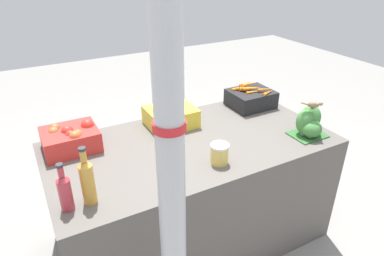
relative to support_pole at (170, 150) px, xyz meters
The scene contains 11 objects.
ground_plane 1.52m from the support_pole, 56.47° to the left, with size 10.00×10.00×0.00m, color gray.
market_table 1.21m from the support_pole, 56.47° to the left, with size 1.78×0.92×0.80m, color #56514C.
support_pole is the anchor object (origin of this frame).
apple_crate 1.08m from the support_pole, 101.82° to the left, with size 0.32×0.27×0.17m.
orange_crate 1.16m from the support_pole, 65.40° to the left, with size 0.32×0.27×0.16m.
carrot_crate 1.56m from the support_pole, 41.09° to the left, with size 0.32×0.27×0.17m.
broccoli_pile 1.31m from the support_pole, 20.35° to the left, with size 0.22×0.19×0.20m.
juice_bottle_ruby 0.65m from the support_pole, 127.56° to the left, with size 0.06×0.06×0.25m.
juice_bottle_amber 0.59m from the support_pole, 117.86° to the left, with size 0.07×0.07×0.30m.
pickle_jar 0.77m from the support_pole, 41.03° to the left, with size 0.10×0.10×0.12m.
sparrow_bird 1.26m from the support_pole, 19.53° to the left, with size 0.11×0.10×0.05m.
Camera 1 is at (-0.89, -1.65, 1.87)m, focal length 32.00 mm.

